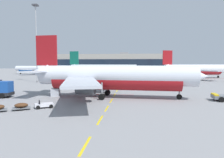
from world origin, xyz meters
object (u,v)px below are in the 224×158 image
Objects in this scene: airliner_far_right at (35,69)px; apron_light_mast_near at (36,35)px; airliner_mid_left at (101,70)px; airliner_far_center at (195,70)px; airliner_foreground at (112,77)px; baggage_train at (10,107)px; uld_cargo_container at (56,92)px.

apron_light_mast_near is at bearing -62.84° from airliner_far_right.
airliner_far_center reaches higher than airliner_mid_left.
apron_light_mast_near reaches higher than airliner_foreground.
airliner_foreground is at bearing 43.57° from baggage_train.
airliner_far_center is (31.30, 54.82, -0.02)m from airliner_foreground.
baggage_train is at bearing -93.16° from airliner_mid_left.
airliner_mid_left is 1.01× the size of airliner_far_center.
airliner_foreground reaches higher than baggage_train.
airliner_far_center is at bearing 8.24° from airliner_mid_left.
airliner_far_center is at bearing 51.69° from uld_cargo_container.
apron_light_mast_near reaches higher than airliner_far_right.
airliner_far_right is at bearing 144.68° from airliner_mid_left.
airliner_mid_left is at bearing 45.07° from apron_light_mast_near.
airliner_foreground is 18.36m from baggage_train.
airliner_far_right is (-56.25, 81.88, -0.66)m from airliner_foreground.
apron_light_mast_near is at bearing 134.99° from airliner_foreground.
baggage_train is (43.18, -94.32, -2.76)m from airliner_far_right.
airliner_far_center is at bearing 56.59° from baggage_train.
baggage_train is (-3.39, -61.32, -3.39)m from airliner_mid_left.
airliner_far_right is (-87.55, 27.07, -0.64)m from airliner_far_center.
airliner_foreground is 1.30× the size of apron_light_mast_near.
airliner_mid_left is 48.42m from uld_cargo_container.
airliner_far_right is at bearing 124.49° from airliner_foreground.
apron_light_mast_near is (-19.57, -19.62, 12.52)m from airliner_mid_left.
airliner_mid_left is (-9.68, 48.88, -0.02)m from airliner_foreground.
airliner_foreground is 1.02× the size of airliner_mid_left.
uld_cargo_container is at bearing -128.31° from airliner_far_center.
baggage_train is 13.13m from uld_cargo_container.
apron_light_mast_near is at bearing -134.93° from airliner_mid_left.
apron_light_mast_near is (26.99, -52.62, 13.16)m from airliner_far_right.
baggage_train is at bearing -96.72° from uld_cargo_container.
airliner_mid_left is at bearing -35.32° from airliner_far_right.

